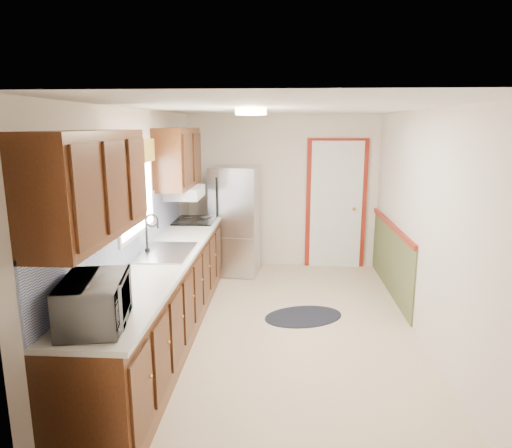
# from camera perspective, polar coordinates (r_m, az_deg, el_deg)

# --- Properties ---
(room_shell) EXTENTS (3.20, 5.20, 2.52)m
(room_shell) POSITION_cam_1_polar(r_m,az_deg,el_deg) (4.80, 3.13, -0.21)
(room_shell) COLOR #CDB390
(room_shell) RESTS_ON ground
(kitchen_run) EXTENTS (0.63, 4.00, 2.20)m
(kitchen_run) POSITION_cam_1_polar(r_m,az_deg,el_deg) (4.79, -11.98, -5.33)
(kitchen_run) COLOR #3D1D0D
(kitchen_run) RESTS_ON ground
(back_wall_trim) EXTENTS (1.12, 2.30, 2.08)m
(back_wall_trim) POSITION_cam_1_polar(r_m,az_deg,el_deg) (7.09, 11.30, 1.08)
(back_wall_trim) COLOR maroon
(back_wall_trim) RESTS_ON ground
(ceiling_fixture) EXTENTS (0.30, 0.30, 0.06)m
(ceiling_fixture) POSITION_cam_1_polar(r_m,az_deg,el_deg) (4.50, -0.65, 13.86)
(ceiling_fixture) COLOR #FFD88C
(ceiling_fixture) RESTS_ON room_shell
(microwave) EXTENTS (0.43, 0.63, 0.39)m
(microwave) POSITION_cam_1_polar(r_m,az_deg,el_deg) (3.19, -19.55, -8.61)
(microwave) COLOR white
(microwave) RESTS_ON kitchen_run
(refrigerator) EXTENTS (0.74, 0.72, 1.64)m
(refrigerator) POSITION_cam_1_polar(r_m,az_deg,el_deg) (6.92, -2.60, 0.44)
(refrigerator) COLOR #B7B7BC
(refrigerator) RESTS_ON ground
(rug) EXTENTS (1.10, 0.90, 0.01)m
(rug) POSITION_cam_1_polar(r_m,az_deg,el_deg) (5.56, 5.95, -11.42)
(rug) COLOR black
(rug) RESTS_ON ground
(cooktop) EXTENTS (0.54, 0.64, 0.02)m
(cooktop) POSITION_cam_1_polar(r_m,az_deg,el_deg) (6.33, -7.62, 0.46)
(cooktop) COLOR black
(cooktop) RESTS_ON kitchen_run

